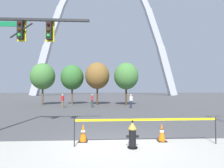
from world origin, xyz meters
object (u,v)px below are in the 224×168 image
at_px(pedestrian_standing_center, 92,101).
at_px(traffic_signal_gantry, 15,50).
at_px(monument_arch, 105,31).
at_px(traffic_cone_mid_sidewalk, 162,132).
at_px(pedestrian_walking_left, 131,101).
at_px(pedestrian_walking_right, 62,101).
at_px(fire_hydrant, 132,135).
at_px(traffic_cone_by_hydrant, 83,133).

bearing_deg(pedestrian_standing_center, traffic_signal_gantry, -104.24).
distance_m(monument_arch, pedestrian_standing_center, 49.30).
xyz_separation_m(traffic_cone_mid_sidewalk, pedestrian_walking_left, (0.74, 12.68, 0.46)).
height_order(monument_arch, pedestrian_walking_right, monument_arch).
height_order(traffic_signal_gantry, monument_arch, monument_arch).
xyz_separation_m(fire_hydrant, traffic_cone_mid_sidewalk, (1.33, 0.75, -0.11)).
relative_size(traffic_cone_by_hydrant, traffic_signal_gantry, 0.12).
bearing_deg(traffic_cone_mid_sidewalk, traffic_signal_gantry, 165.96).
relative_size(traffic_cone_mid_sidewalk, traffic_signal_gantry, 0.12).
xyz_separation_m(fire_hydrant, traffic_cone_by_hydrant, (-1.87, 0.85, -0.11)).
distance_m(pedestrian_walking_left, pedestrian_standing_center, 4.57).
bearing_deg(traffic_cone_by_hydrant, pedestrian_standing_center, 92.23).
xyz_separation_m(traffic_cone_mid_sidewalk, traffic_signal_gantry, (-6.75, 1.69, 3.71)).
xyz_separation_m(monument_arch, pedestrian_walking_left, (2.73, -44.39, -23.25)).
height_order(pedestrian_standing_center, pedestrian_walking_right, same).
distance_m(pedestrian_walking_left, pedestrian_walking_right, 7.97).
bearing_deg(traffic_cone_by_hydrant, monument_arch, 88.78).
xyz_separation_m(traffic_cone_by_hydrant, pedestrian_walking_right, (-3.99, 13.38, 0.46)).
bearing_deg(pedestrian_standing_center, monument_arch, 87.71).
xyz_separation_m(fire_hydrant, pedestrian_standing_center, (-2.39, 14.38, 0.35)).
bearing_deg(pedestrian_standing_center, pedestrian_walking_left, -11.97).
relative_size(fire_hydrant, pedestrian_standing_center, 0.62).
bearing_deg(traffic_cone_mid_sidewalk, pedestrian_walking_right, 118.06).
bearing_deg(traffic_signal_gantry, fire_hydrant, -24.24).
distance_m(traffic_cone_by_hydrant, pedestrian_walking_left, 13.19).
relative_size(traffic_cone_mid_sidewalk, monument_arch, 0.01).
distance_m(traffic_signal_gantry, pedestrian_walking_right, 12.24).
xyz_separation_m(fire_hydrant, monument_arch, (-0.66, 57.81, 23.60)).
relative_size(pedestrian_walking_left, pedestrian_standing_center, 1.00).
relative_size(traffic_cone_by_hydrant, pedestrian_walking_right, 0.46).
bearing_deg(pedestrian_walking_left, pedestrian_standing_center, 168.03).
bearing_deg(pedestrian_walking_left, pedestrian_walking_right, 174.22).
xyz_separation_m(traffic_cone_by_hydrant, monument_arch, (1.21, 56.96, 23.71)).
bearing_deg(monument_arch, traffic_cone_by_hydrant, -91.22).
distance_m(traffic_signal_gantry, pedestrian_standing_center, 12.74).
xyz_separation_m(traffic_cone_mid_sidewalk, pedestrian_walking_right, (-7.18, 13.48, 0.46)).
bearing_deg(monument_arch, pedestrian_walking_left, -86.48).
height_order(fire_hydrant, traffic_cone_mid_sidewalk, fire_hydrant).
height_order(pedestrian_walking_left, pedestrian_walking_right, same).
bearing_deg(monument_arch, pedestrian_standing_center, -92.29).
height_order(monument_arch, pedestrian_standing_center, monument_arch).
relative_size(traffic_cone_mid_sidewalk, pedestrian_standing_center, 0.46).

